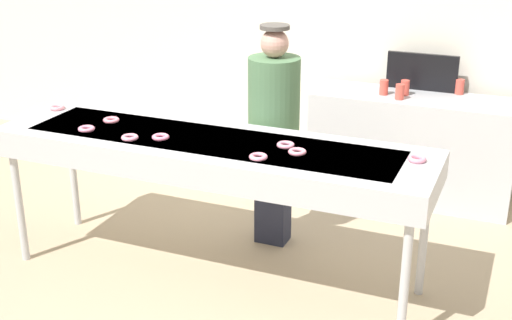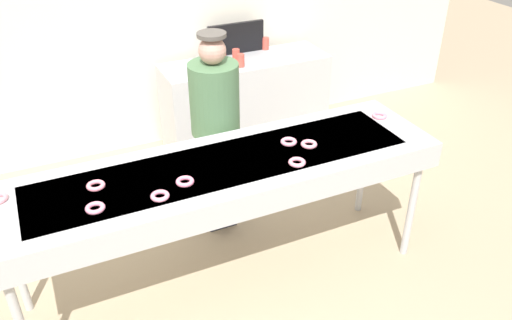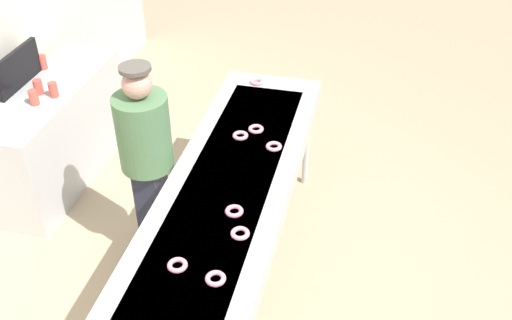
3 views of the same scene
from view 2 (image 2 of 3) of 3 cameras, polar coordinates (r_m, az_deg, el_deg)
The scene contains 17 objects.
ground_plane at distance 4.10m, azimuth -3.01°, elevation -12.66°, with size 16.00×16.00×0.00m, color tan.
fryer_conveyor at distance 3.51m, azimuth -3.42°, elevation -1.65°, with size 2.98×0.80×1.02m.
strawberry_donut_0 at distance 3.69m, azimuth 3.56°, elevation 1.98°, with size 0.11×0.11×0.03m, color pink.
strawberry_donut_1 at distance 3.67m, azimuth 5.75°, elevation 1.71°, with size 0.11×0.11×0.03m, color pink.
strawberry_donut_2 at distance 3.45m, azimuth 4.46°, elevation -0.25°, with size 0.11×0.11×0.03m, color pink.
strawberry_donut_4 at distance 3.36m, azimuth -16.93°, elevation -2.66°, with size 0.11×0.11×0.03m, color pink.
strawberry_donut_5 at distance 3.18m, azimuth -10.34°, elevation -3.84°, with size 0.11×0.11×0.03m, color pink.
strawberry_donut_6 at distance 4.15m, azimuth 13.20°, elevation 4.71°, with size 0.11×0.11×0.03m, color pink.
strawberry_donut_7 at distance 3.16m, azimuth -17.00°, elevation -4.99°, with size 0.11×0.11×0.03m, color pink.
strawberry_donut_8 at distance 3.28m, azimuth -7.69°, elevation -2.32°, with size 0.11×0.11×0.03m, color pink.
worker_baker at distance 4.09m, azimuth -4.41°, elevation 4.17°, with size 0.38×0.38×1.68m.
prep_counter at distance 5.63m, azimuth -1.12°, elevation 6.31°, with size 1.73×0.57×0.92m, color #B7BABF.
paper_cup_0 at distance 5.27m, azimuth -1.67°, elevation 10.71°, with size 0.07×0.07×0.13m, color #CC4C3F.
paper_cup_1 at distance 5.75m, azimuth 1.03°, elevation 12.49°, with size 0.07×0.07×0.13m, color #CC4C3F.
paper_cup_2 at distance 5.40m, azimuth -2.18°, elevation 11.23°, with size 0.07×0.07×0.13m, color #CC4C3F.
paper_cup_3 at distance 5.29m, azimuth -3.64°, elevation 10.76°, with size 0.07×0.07×0.13m, color #CC4C3F.
menu_display at distance 5.60m, azimuth -2.18°, elevation 13.01°, with size 0.61×0.04×0.32m, color black.
Camera 2 is at (-1.05, -2.76, 2.84)m, focal length 37.00 mm.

